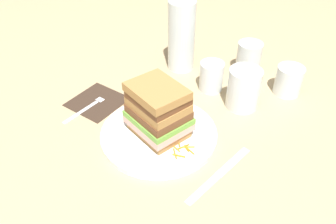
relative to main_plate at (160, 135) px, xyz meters
name	(u,v)px	position (x,y,z in m)	size (l,w,h in m)	color
ground_plane	(162,134)	(0.00, 0.01, -0.01)	(3.00, 3.00, 0.00)	tan
main_plate	(160,135)	(0.00, 0.00, 0.00)	(0.26, 0.26, 0.01)	white
sandwich	(159,111)	(0.00, 0.00, 0.07)	(0.14, 0.13, 0.12)	#A87A42
carrot_shred_0	(135,116)	(-0.08, 0.01, 0.01)	(0.00, 0.00, 0.03)	orange
carrot_shred_1	(148,118)	(-0.05, 0.02, 0.01)	(0.00, 0.00, 0.03)	orange
carrot_shred_2	(133,114)	(-0.09, 0.01, 0.01)	(0.00, 0.00, 0.02)	orange
carrot_shred_3	(141,115)	(-0.07, 0.02, 0.01)	(0.00, 0.00, 0.02)	orange
carrot_shred_4	(147,113)	(-0.07, 0.03, 0.01)	(0.00, 0.00, 0.03)	orange
carrot_shred_5	(141,112)	(-0.08, 0.03, 0.01)	(0.00, 0.00, 0.03)	orange
carrot_shred_6	(137,111)	(-0.09, 0.02, 0.01)	(0.00, 0.00, 0.03)	orange
carrot_shred_7	(177,149)	(0.06, -0.02, 0.01)	(0.00, 0.00, 0.02)	orange
carrot_shred_8	(183,147)	(0.07, -0.01, 0.01)	(0.00, 0.00, 0.03)	orange
carrot_shred_9	(179,156)	(0.08, -0.03, 0.01)	(0.00, 0.00, 0.03)	orange
carrot_shred_10	(190,150)	(0.09, -0.01, 0.01)	(0.00, 0.00, 0.03)	orange
carrot_shred_11	(179,143)	(0.06, 0.00, 0.01)	(0.00, 0.00, 0.02)	orange
carrot_shred_12	(175,154)	(0.07, -0.03, 0.01)	(0.00, 0.00, 0.03)	orange
carrot_shred_13	(186,148)	(0.08, -0.01, 0.01)	(0.00, 0.00, 0.02)	orange
carrot_shred_14	(189,147)	(0.08, 0.00, 0.01)	(0.00, 0.00, 0.03)	orange
napkin_dark	(97,101)	(-0.21, 0.00, -0.01)	(0.12, 0.13, 0.00)	#38281E
fork	(91,105)	(-0.21, -0.02, 0.00)	(0.02, 0.17, 0.00)	silver
knife	(217,176)	(0.17, -0.02, -0.01)	(0.03, 0.20, 0.00)	silver
juice_glass	(243,90)	(0.09, 0.22, 0.04)	(0.08, 0.08, 0.10)	white
water_bottle	(182,31)	(-0.15, 0.27, 0.11)	(0.08, 0.08, 0.27)	silver
empty_tumbler_0	(249,58)	(0.02, 0.37, 0.04)	(0.07, 0.07, 0.09)	silver
empty_tumbler_1	(289,80)	(0.15, 0.35, 0.03)	(0.07, 0.07, 0.08)	silver
empty_tumbler_2	(211,76)	(-0.02, 0.23, 0.03)	(0.06, 0.06, 0.08)	silver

